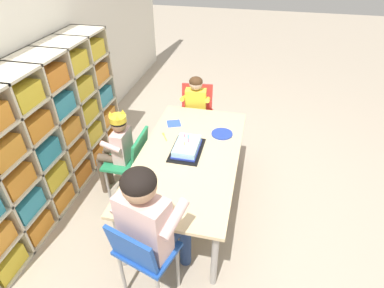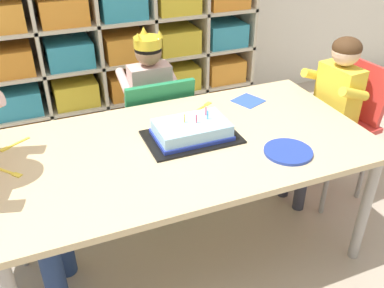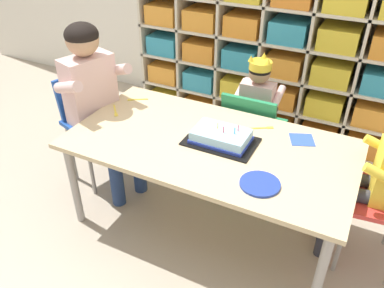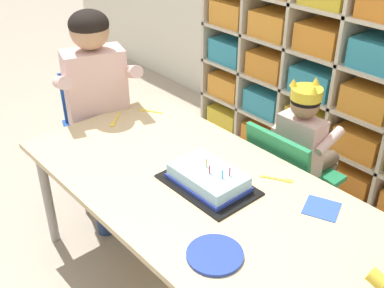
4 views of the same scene
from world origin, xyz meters
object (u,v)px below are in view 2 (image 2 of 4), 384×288
(activity_table, at_px, (183,154))
(classroom_chair_blue, at_px, (155,120))
(guest_at_table_side, at_px, (329,101))
(birthday_cake_on_tray, at_px, (192,131))
(fork_at_table_front_edge, at_px, (203,107))
(classroom_chair_guest_side, at_px, (341,117))
(fork_by_napkin, at_px, (13,145))
(child_with_crown, at_px, (148,88))
(fork_near_child_seat, at_px, (8,172))
(paper_plate_stack, at_px, (288,152))

(activity_table, relative_size, classroom_chair_blue, 2.34)
(guest_at_table_side, relative_size, birthday_cake_on_tray, 2.30)
(fork_at_table_front_edge, bearing_deg, classroom_chair_guest_side, 137.78)
(classroom_chair_blue, height_order, fork_by_napkin, classroom_chair_blue)
(fork_at_table_front_edge, bearing_deg, child_with_crown, -99.94)
(guest_at_table_side, height_order, birthday_cake_on_tray, guest_at_table_side)
(fork_at_table_front_edge, height_order, fork_near_child_seat, same)
(fork_near_child_seat, bearing_deg, paper_plate_stack, -147.13)
(activity_table, relative_size, child_with_crown, 1.77)
(classroom_chair_blue, xyz_separation_m, birthday_cake_on_tray, (-0.00, -0.51, 0.20))
(child_with_crown, bearing_deg, activity_table, 85.03)
(activity_table, bearing_deg, fork_by_napkin, 159.01)
(classroom_chair_blue, height_order, birthday_cake_on_tray, birthday_cake_on_tray)
(classroom_chair_guest_side, distance_m, paper_plate_stack, 0.68)
(guest_at_table_side, distance_m, paper_plate_stack, 0.57)
(classroom_chair_blue, relative_size, fork_by_napkin, 5.47)
(birthday_cake_on_tray, height_order, fork_near_child_seat, birthday_cake_on_tray)
(guest_at_table_side, xyz_separation_m, fork_by_napkin, (-1.43, 0.12, 0.02))
(activity_table, height_order, child_with_crown, child_with_crown)
(guest_at_table_side, bearing_deg, fork_near_child_seat, -93.25)
(paper_plate_stack, bearing_deg, birthday_cake_on_tray, 140.48)
(guest_at_table_side, relative_size, fork_near_child_seat, 7.45)
(child_with_crown, height_order, fork_at_table_front_edge, child_with_crown)
(fork_at_table_front_edge, distance_m, fork_near_child_seat, 0.88)
(fork_at_table_front_edge, bearing_deg, guest_at_table_side, 134.94)
(activity_table, relative_size, guest_at_table_side, 1.76)
(classroom_chair_blue, distance_m, fork_at_table_front_edge, 0.36)
(birthday_cake_on_tray, bearing_deg, fork_at_table_front_edge, 56.91)
(child_with_crown, relative_size, guest_at_table_side, 0.99)
(classroom_chair_blue, xyz_separation_m, guest_at_table_side, (0.75, -0.42, 0.16))
(child_with_crown, distance_m, classroom_chair_guest_side, 1.01)
(classroom_chair_blue, bearing_deg, fork_by_napkin, 23.77)
(fork_near_child_seat, bearing_deg, guest_at_table_side, -129.16)
(classroom_chair_blue, relative_size, classroom_chair_guest_side, 0.90)
(classroom_chair_guest_side, xyz_separation_m, paper_plate_stack, (-0.57, -0.35, 0.13))
(birthday_cake_on_tray, bearing_deg, activity_table, -150.79)
(classroom_chair_guest_side, bearing_deg, paper_plate_stack, -64.11)
(fork_by_napkin, bearing_deg, classroom_chair_blue, -7.46)
(fork_by_napkin, bearing_deg, classroom_chair_guest_side, -35.27)
(fork_by_napkin, distance_m, fork_near_child_seat, 0.19)
(classroom_chair_blue, relative_size, birthday_cake_on_tray, 1.72)
(child_with_crown, height_order, fork_by_napkin, child_with_crown)
(activity_table, distance_m, child_with_crown, 0.65)
(classroom_chair_guest_side, height_order, guest_at_table_side, guest_at_table_side)
(guest_at_table_side, distance_m, fork_near_child_seat, 1.46)
(child_with_crown, bearing_deg, guest_at_table_side, 144.91)
(guest_at_table_side, distance_m, fork_by_napkin, 1.44)
(classroom_chair_blue, bearing_deg, fork_near_child_seat, 34.61)
(classroom_chair_guest_side, distance_m, guest_at_table_side, 0.15)
(classroom_chair_blue, height_order, fork_near_child_seat, classroom_chair_blue)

